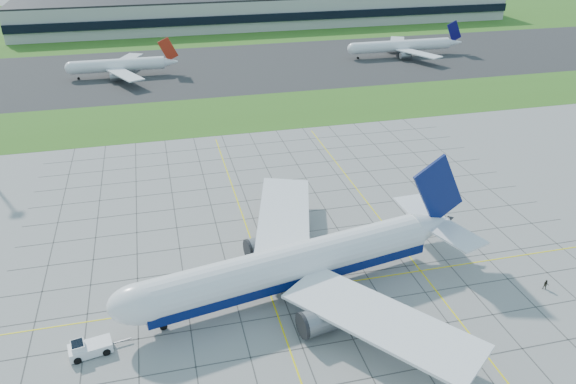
# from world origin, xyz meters

# --- Properties ---
(ground) EXTENTS (1400.00, 1400.00, 0.00)m
(ground) POSITION_xyz_m (0.00, 0.00, 0.00)
(ground) COLOR #959690
(ground) RESTS_ON ground
(grass_median) EXTENTS (700.00, 35.00, 0.04)m
(grass_median) POSITION_xyz_m (0.00, 90.00, 0.02)
(grass_median) COLOR #37671D
(grass_median) RESTS_ON ground
(asphalt_taxiway) EXTENTS (700.00, 75.00, 0.04)m
(asphalt_taxiway) POSITION_xyz_m (0.00, 145.00, 0.03)
(asphalt_taxiway) COLOR #383838
(asphalt_taxiway) RESTS_ON ground
(grass_far) EXTENTS (700.00, 145.00, 0.04)m
(grass_far) POSITION_xyz_m (0.00, 255.00, 0.02)
(grass_far) COLOR #37671D
(grass_far) RESTS_ON ground
(apron_markings) EXTENTS (120.00, 130.00, 0.03)m
(apron_markings) POSITION_xyz_m (0.43, 11.09, 0.02)
(apron_markings) COLOR #474744
(apron_markings) RESTS_ON ground
(terminal) EXTENTS (260.00, 43.00, 15.80)m
(terminal) POSITION_xyz_m (40.00, 229.87, 7.89)
(terminal) COLOR #B7B7B2
(terminal) RESTS_ON ground
(airliner) EXTENTS (64.58, 64.83, 20.50)m
(airliner) POSITION_xyz_m (-5.91, -2.46, 5.61)
(airliner) COLOR white
(airliner) RESTS_ON ground
(pushback_tug) EXTENTS (9.14, 4.10, 2.51)m
(pushback_tug) POSITION_xyz_m (-39.11, -9.49, 1.12)
(pushback_tug) COLOR white
(pushback_tug) RESTS_ON ground
(crew_near) EXTENTS (0.68, 0.72, 1.66)m
(crew_near) POSITION_xyz_m (-24.12, -0.52, 0.83)
(crew_near) COLOR black
(crew_near) RESTS_ON ground
(crew_far) EXTENTS (1.16, 1.11, 1.88)m
(crew_far) POSITION_xyz_m (36.48, -12.19, 0.94)
(crew_far) COLOR black
(crew_far) RESTS_ON ground
(distant_jet_1) EXTENTS (39.55, 42.66, 14.08)m
(distant_jet_1) POSITION_xyz_m (-36.71, 141.68, 4.49)
(distant_jet_1) COLOR white
(distant_jet_1) RESTS_ON ground
(distant_jet_2) EXTENTS (49.80, 42.66, 14.08)m
(distant_jet_2) POSITION_xyz_m (80.16, 145.53, 4.49)
(distant_jet_2) COLOR white
(distant_jet_2) RESTS_ON ground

